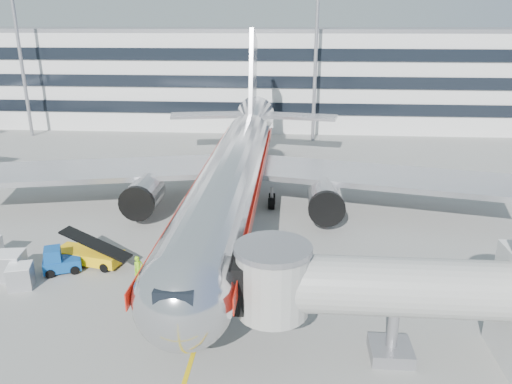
# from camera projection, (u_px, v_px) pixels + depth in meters

# --- Properties ---
(ground) EXTENTS (180.00, 180.00, 0.00)m
(ground) POSITION_uv_depth(u_px,v_px,m) (217.00, 276.00, 34.81)
(ground) COLOR gray
(ground) RESTS_ON ground
(lead_in_line) EXTENTS (0.25, 70.00, 0.01)m
(lead_in_line) POSITION_uv_depth(u_px,v_px,m) (234.00, 221.00, 44.23)
(lead_in_line) COLOR #E3BB0B
(lead_in_line) RESTS_ON ground
(main_jet) EXTENTS (50.95, 48.70, 16.06)m
(main_jet) POSITION_uv_depth(u_px,v_px,m) (235.00, 170.00, 44.46)
(main_jet) COLOR silver
(main_jet) RESTS_ON ground
(jet_bridge) EXTENTS (17.80, 4.50, 7.00)m
(jet_bridge) POSITION_uv_depth(u_px,v_px,m) (430.00, 294.00, 25.14)
(jet_bridge) COLOR silver
(jet_bridge) RESTS_ON ground
(terminal) EXTENTS (150.00, 24.25, 15.60)m
(terminal) POSITION_uv_depth(u_px,v_px,m) (265.00, 75.00, 86.84)
(terminal) COLOR silver
(terminal) RESTS_ON ground
(light_mast_west) EXTENTS (2.40, 1.20, 25.45)m
(light_mast_west) POSITION_uv_depth(u_px,v_px,m) (17.00, 35.00, 71.96)
(light_mast_west) COLOR gray
(light_mast_west) RESTS_ON ground
(light_mast_centre) EXTENTS (2.40, 1.20, 25.45)m
(light_mast_centre) POSITION_uv_depth(u_px,v_px,m) (316.00, 35.00, 68.93)
(light_mast_centre) COLOR gray
(light_mast_centre) RESTS_ON ground
(belt_loader) EXTENTS (5.41, 2.92, 2.53)m
(belt_loader) POSITION_uv_depth(u_px,v_px,m) (89.00, 254.00, 36.42)
(belt_loader) COLOR yellow
(belt_loader) RESTS_ON ground
(baggage_tug) EXTENTS (2.88, 2.38, 1.89)m
(baggage_tug) POSITION_uv_depth(u_px,v_px,m) (59.00, 261.00, 35.14)
(baggage_tug) COLOR #0C438D
(baggage_tug) RESTS_ON ground
(cargo_container_right) EXTENTS (1.97, 1.97, 1.86)m
(cargo_container_right) POSITION_uv_depth(u_px,v_px,m) (11.00, 266.00, 34.32)
(cargo_container_right) COLOR #AEB0B5
(cargo_container_right) RESTS_ON ground
(cargo_container_front) EXTENTS (1.88, 1.88, 1.60)m
(cargo_container_front) POSITION_uv_depth(u_px,v_px,m) (21.00, 276.00, 33.15)
(cargo_container_front) COLOR #AEB0B5
(cargo_container_front) RESTS_ON ground
(ramp_worker) EXTENTS (0.80, 0.82, 1.90)m
(ramp_worker) POSITION_uv_depth(u_px,v_px,m) (138.00, 269.00, 33.79)
(ramp_worker) COLOR #89D516
(ramp_worker) RESTS_ON ground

